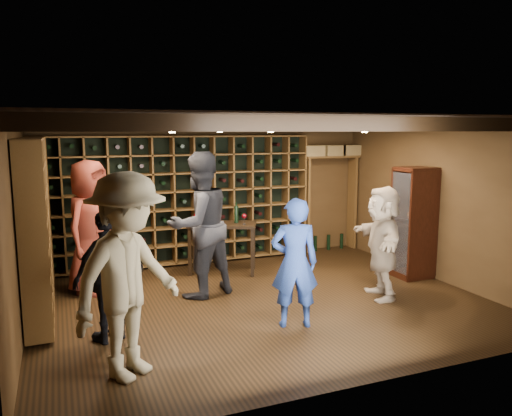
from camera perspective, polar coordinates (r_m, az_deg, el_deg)
name	(u,v)px	position (r m, az deg, el deg)	size (l,w,h in m)	color
ground	(262,301)	(7.07, 0.65, -10.58)	(6.00, 6.00, 0.00)	black
room_shell	(260,125)	(6.71, 0.52, 9.44)	(6.00, 6.00, 6.00)	#4F361B
wine_rack_back	(183,200)	(8.81, -8.31, 0.92)	(4.65, 0.30, 2.20)	brown
wine_rack_left	(37,224)	(7.09, -23.75, -1.65)	(0.30, 2.65, 2.20)	brown
crate_shelf	(331,171)	(9.85, 8.52, 4.19)	(1.20, 0.32, 2.07)	brown
display_cabinet	(413,225)	(8.39, 17.53, -1.84)	(0.55, 0.50, 1.75)	black
man_blue_shirt	(295,263)	(6.01, 4.43, -6.26)	(0.57, 0.38, 1.57)	navy
man_grey_suit	(200,225)	(7.09, -6.47, -1.92)	(1.00, 0.78, 2.06)	black
guest_red_floral	(90,227)	(7.60, -18.40, -2.06)	(0.95, 0.62, 1.94)	maroon
guest_woman_black	(110,276)	(5.84, -16.39, -7.48)	(0.87, 0.36, 1.49)	black
guest_khaki	(128,277)	(4.89, -14.40, -7.61)	(1.28, 0.73, 1.98)	gray
guest_beige	(382,242)	(7.25, 14.23, -3.82)	(1.48, 0.47, 1.59)	tan
tasting_table	(222,229)	(8.27, -3.91, -2.38)	(1.24, 0.96, 1.12)	black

